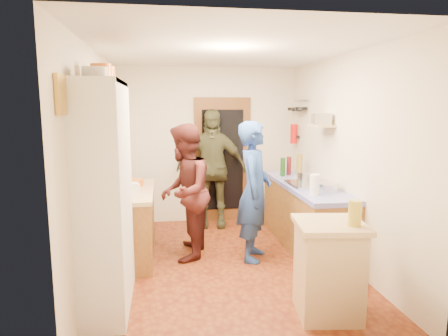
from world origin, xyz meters
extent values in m
cube|color=brown|center=(0.00, 0.00, -0.01)|extent=(3.00, 4.00, 0.02)
cube|color=silver|center=(0.00, 0.00, 2.61)|extent=(3.00, 4.00, 0.02)
cube|color=beige|center=(0.00, 2.01, 1.30)|extent=(3.00, 0.02, 2.60)
cube|color=beige|center=(0.00, -2.01, 1.30)|extent=(3.00, 0.02, 2.60)
cube|color=beige|center=(-1.51, 0.00, 1.30)|extent=(0.02, 4.00, 2.60)
cube|color=beige|center=(1.51, 0.00, 1.30)|extent=(0.02, 4.00, 2.60)
cube|color=brown|center=(0.25, 1.97, 1.05)|extent=(0.95, 0.06, 2.10)
cube|color=black|center=(0.25, 1.94, 1.05)|extent=(0.70, 0.02, 1.70)
cube|color=silver|center=(-1.30, -0.80, 1.10)|extent=(0.40, 1.20, 2.20)
cube|color=silver|center=(-1.30, -0.80, 2.18)|extent=(0.40, 1.14, 0.04)
cylinder|color=white|center=(-1.30, -1.10, 2.25)|extent=(0.22, 0.22, 0.09)
cylinder|color=orange|center=(-1.30, -0.74, 2.28)|extent=(0.19, 0.19, 0.15)
cylinder|color=orange|center=(-1.30, -0.40, 2.28)|extent=(0.18, 0.18, 0.16)
cube|color=olive|center=(-1.20, 0.45, 0.42)|extent=(0.60, 1.40, 0.85)
cube|color=tan|center=(-1.20, 0.45, 0.88)|extent=(0.64, 1.44, 0.05)
cube|color=white|center=(-1.15, 0.04, 0.98)|extent=(0.25, 0.21, 0.16)
cylinder|color=white|center=(-1.25, 0.22, 1.00)|extent=(0.21, 0.21, 0.20)
cylinder|color=orange|center=(-1.12, 0.67, 0.95)|extent=(0.25, 0.25, 0.09)
cube|color=tan|center=(-1.18, 0.95, 0.91)|extent=(0.32, 0.25, 0.02)
cube|color=olive|center=(1.20, 0.50, 0.42)|extent=(0.60, 2.20, 0.84)
cube|color=#1D1DC4|center=(1.20, 0.50, 0.87)|extent=(0.62, 2.22, 0.06)
cube|color=silver|center=(1.20, 0.34, 0.92)|extent=(0.55, 0.58, 0.04)
cylinder|color=silver|center=(1.15, 0.39, 1.01)|extent=(0.21, 0.21, 0.14)
cylinder|color=#143F14|center=(1.05, 1.11, 1.04)|extent=(0.08, 0.08, 0.28)
cylinder|color=#591419|center=(1.18, 1.21, 1.04)|extent=(0.09, 0.09, 0.29)
cylinder|color=olive|center=(1.31, 1.09, 1.07)|extent=(0.09, 0.09, 0.34)
cylinder|color=white|center=(1.05, -0.20, 1.03)|extent=(0.13, 0.13, 0.25)
cylinder|color=silver|center=(1.30, -0.02, 0.95)|extent=(0.28, 0.28, 0.10)
cube|color=tan|center=(0.76, -1.33, 0.43)|extent=(0.62, 0.62, 0.86)
cube|color=tan|center=(0.76, -1.33, 0.89)|extent=(0.70, 0.70, 0.05)
cube|color=white|center=(0.72, -1.27, 0.90)|extent=(0.38, 0.32, 0.02)
cylinder|color=#AD9E2D|center=(0.93, -1.47, 1.03)|extent=(0.13, 0.13, 0.23)
cylinder|color=silver|center=(1.46, 1.52, 2.05)|extent=(0.02, 0.65, 0.02)
cylinder|color=black|center=(1.40, 1.35, 1.92)|extent=(0.18, 0.18, 0.05)
cylinder|color=black|center=(1.40, 1.55, 1.90)|extent=(0.16, 0.16, 0.05)
cylinder|color=black|center=(1.40, 1.75, 1.91)|extent=(0.17, 0.17, 0.05)
cube|color=tan|center=(1.37, 0.45, 1.70)|extent=(0.26, 0.42, 0.03)
cube|color=silver|center=(1.37, 0.45, 1.79)|extent=(0.27, 0.34, 0.15)
cube|color=black|center=(1.47, 1.70, 1.45)|extent=(0.06, 0.10, 0.04)
cylinder|color=red|center=(1.41, 1.70, 1.50)|extent=(0.11, 0.11, 0.32)
cube|color=gold|center=(-1.48, -1.55, 2.05)|extent=(0.03, 0.25, 0.30)
imported|color=navy|center=(0.41, 0.13, 0.89)|extent=(0.62, 0.76, 1.78)
imported|color=#411817|center=(-0.45, 0.37, 0.87)|extent=(0.82, 0.97, 1.75)
imported|color=#3F3F27|center=(0.03, 1.65, 0.96)|extent=(1.17, 0.61, 1.91)
camera|label=1|loc=(-0.74, -4.69, 1.98)|focal=32.00mm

